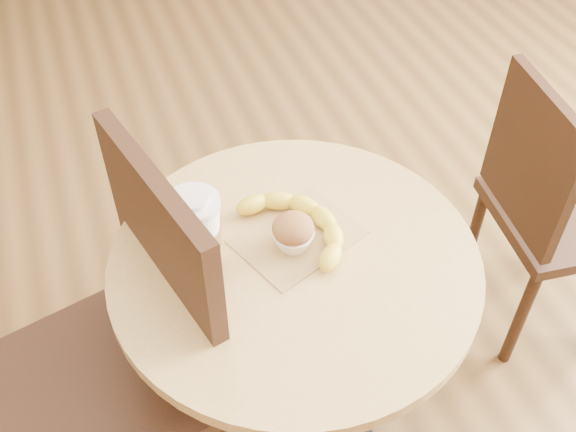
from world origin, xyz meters
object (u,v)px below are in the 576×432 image
object	(u,v)px
chair_right	(550,207)
banana	(296,228)
chair_left	(125,357)
muffin	(293,232)
cafe_table	(294,319)
coffee_cup	(196,232)

from	to	relation	value
chair_right	banana	bearing A→B (deg)	104.41
chair_left	muffin	world-z (taller)	chair_left
banana	chair_right	bearing A→B (deg)	-14.08
banana	muffin	bearing A→B (deg)	-146.40
chair_left	muffin	distance (m)	0.44
cafe_table	chair_right	xyz separation A→B (m)	(0.81, 0.16, -0.08)
cafe_table	muffin	size ratio (longest dim) A/B	8.76
chair_right	coffee_cup	world-z (taller)	coffee_cup
muffin	banana	xyz separation A→B (m)	(0.02, 0.02, -0.02)
cafe_table	chair_right	distance (m)	0.83
chair_right	muffin	size ratio (longest dim) A/B	9.96
cafe_table	muffin	world-z (taller)	muffin
coffee_cup	cafe_table	bearing A→B (deg)	-27.62
cafe_table	coffee_cup	xyz separation A→B (m)	(-0.18, 0.06, 0.28)
chair_right	coffee_cup	xyz separation A→B (m)	(-0.98, -0.10, 0.36)
chair_left	coffee_cup	xyz separation A→B (m)	(0.19, 0.03, 0.28)
cafe_table	coffee_cup	size ratio (longest dim) A/B	4.38
chair_right	chair_left	bearing A→B (deg)	103.04
coffee_cup	banana	xyz separation A→B (m)	(0.20, -0.01, -0.05)
cafe_table	banana	world-z (taller)	banana
muffin	chair_right	bearing A→B (deg)	9.37
banana	cafe_table	bearing A→B (deg)	-135.28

